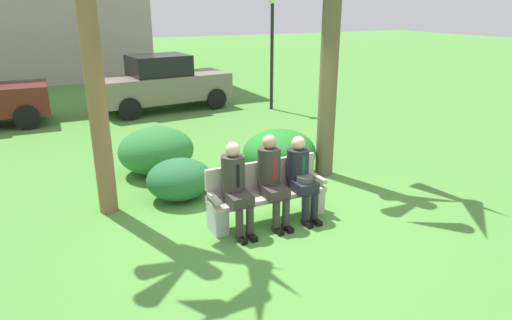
{
  "coord_description": "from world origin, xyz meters",
  "views": [
    {
      "loc": [
        -3.04,
        -5.72,
        3.12
      ],
      "look_at": [
        -0.1,
        0.2,
        0.85
      ],
      "focal_mm": 31.87,
      "sensor_mm": 36.0,
      "label": 1
    }
  ],
  "objects_px": {
    "street_lamp": "(272,41)",
    "seated_man_left": "(236,183)",
    "park_bench": "(266,194)",
    "seated_man_middle": "(272,175)",
    "parked_car_far": "(164,83)",
    "shrub_near_bench": "(279,153)",
    "seated_man_right": "(301,173)",
    "shrub_far_lawn": "(156,150)",
    "shrub_mid_lawn": "(179,179)"
  },
  "relations": [
    {
      "from": "seated_man_middle",
      "to": "shrub_near_bench",
      "type": "relative_size",
      "value": 0.95
    },
    {
      "from": "shrub_far_lawn",
      "to": "street_lamp",
      "type": "distance_m",
      "value": 6.39
    },
    {
      "from": "seated_man_left",
      "to": "street_lamp",
      "type": "relative_size",
      "value": 0.39
    },
    {
      "from": "park_bench",
      "to": "parked_car_far",
      "type": "xyz_separation_m",
      "value": [
        0.72,
        8.15,
        0.42
      ]
    },
    {
      "from": "park_bench",
      "to": "parked_car_far",
      "type": "height_order",
      "value": "parked_car_far"
    },
    {
      "from": "shrub_near_bench",
      "to": "shrub_far_lawn",
      "type": "height_order",
      "value": "shrub_far_lawn"
    },
    {
      "from": "shrub_mid_lawn",
      "to": "street_lamp",
      "type": "xyz_separation_m",
      "value": [
        4.67,
        5.42,
        1.74
      ]
    },
    {
      "from": "seated_man_middle",
      "to": "parked_car_far",
      "type": "relative_size",
      "value": 0.33
    },
    {
      "from": "seated_man_right",
      "to": "seated_man_left",
      "type": "bearing_deg",
      "value": 179.41
    },
    {
      "from": "shrub_near_bench",
      "to": "parked_car_far",
      "type": "relative_size",
      "value": 0.35
    },
    {
      "from": "seated_man_middle",
      "to": "shrub_mid_lawn",
      "type": "bearing_deg",
      "value": 123.15
    },
    {
      "from": "park_bench",
      "to": "street_lamp",
      "type": "height_order",
      "value": "street_lamp"
    },
    {
      "from": "seated_man_left",
      "to": "seated_man_middle",
      "type": "relative_size",
      "value": 0.97
    },
    {
      "from": "shrub_near_bench",
      "to": "shrub_far_lawn",
      "type": "xyz_separation_m",
      "value": [
        -2.06,
        1.18,
        0.01
      ]
    },
    {
      "from": "seated_man_right",
      "to": "parked_car_far",
      "type": "height_order",
      "value": "parked_car_far"
    },
    {
      "from": "shrub_near_bench",
      "to": "street_lamp",
      "type": "distance_m",
      "value": 6.05
    },
    {
      "from": "shrub_mid_lawn",
      "to": "parked_car_far",
      "type": "bearing_deg",
      "value": 76.33
    },
    {
      "from": "seated_man_right",
      "to": "shrub_far_lawn",
      "type": "distance_m",
      "value": 3.25
    },
    {
      "from": "shrub_near_bench",
      "to": "street_lamp",
      "type": "relative_size",
      "value": 0.42
    },
    {
      "from": "street_lamp",
      "to": "seated_man_left",
      "type": "bearing_deg",
      "value": -121.88
    },
    {
      "from": "park_bench",
      "to": "shrub_far_lawn",
      "type": "height_order",
      "value": "shrub_far_lawn"
    },
    {
      "from": "street_lamp",
      "to": "shrub_far_lawn",
      "type": "bearing_deg",
      "value": -139.4
    },
    {
      "from": "park_bench",
      "to": "seated_man_left",
      "type": "height_order",
      "value": "seated_man_left"
    },
    {
      "from": "seated_man_right",
      "to": "parked_car_far",
      "type": "bearing_deg",
      "value": 88.62
    },
    {
      "from": "seated_man_left",
      "to": "shrub_mid_lawn",
      "type": "distance_m",
      "value": 1.57
    },
    {
      "from": "seated_man_right",
      "to": "shrub_mid_lawn",
      "type": "distance_m",
      "value": 2.11
    },
    {
      "from": "park_bench",
      "to": "shrub_near_bench",
      "type": "height_order",
      "value": "park_bench"
    },
    {
      "from": "shrub_far_lawn",
      "to": "seated_man_right",
      "type": "bearing_deg",
      "value": -62.93
    },
    {
      "from": "park_bench",
      "to": "shrub_near_bench",
      "type": "xyz_separation_m",
      "value": [
        1.11,
        1.57,
        0.03
      ]
    },
    {
      "from": "seated_man_left",
      "to": "seated_man_middle",
      "type": "bearing_deg",
      "value": 0.32
    },
    {
      "from": "street_lamp",
      "to": "seated_man_middle",
      "type": "bearing_deg",
      "value": -118.29
    },
    {
      "from": "park_bench",
      "to": "seated_man_middle",
      "type": "distance_m",
      "value": 0.35
    },
    {
      "from": "seated_man_middle",
      "to": "parked_car_far",
      "type": "xyz_separation_m",
      "value": [
        0.69,
        8.28,
        0.09
      ]
    },
    {
      "from": "shrub_far_lawn",
      "to": "street_lamp",
      "type": "xyz_separation_m",
      "value": [
        4.69,
        4.02,
        1.63
      ]
    },
    {
      "from": "seated_man_left",
      "to": "shrub_far_lawn",
      "type": "xyz_separation_m",
      "value": [
        -0.4,
        2.87,
        -0.28
      ]
    },
    {
      "from": "seated_man_middle",
      "to": "seated_man_left",
      "type": "bearing_deg",
      "value": -179.68
    },
    {
      "from": "shrub_mid_lawn",
      "to": "shrub_far_lawn",
      "type": "bearing_deg",
      "value": 90.76
    },
    {
      "from": "shrub_near_bench",
      "to": "parked_car_far",
      "type": "height_order",
      "value": "parked_car_far"
    },
    {
      "from": "shrub_far_lawn",
      "to": "street_lamp",
      "type": "relative_size",
      "value": 0.43
    },
    {
      "from": "seated_man_left",
      "to": "shrub_mid_lawn",
      "type": "xyz_separation_m",
      "value": [
        -0.38,
        1.48,
        -0.39
      ]
    },
    {
      "from": "seated_man_middle",
      "to": "shrub_mid_lawn",
      "type": "xyz_separation_m",
      "value": [
        -0.96,
        1.47,
        -0.41
      ]
    },
    {
      "from": "shrub_near_bench",
      "to": "shrub_mid_lawn",
      "type": "height_order",
      "value": "shrub_near_bench"
    },
    {
      "from": "park_bench",
      "to": "seated_man_left",
      "type": "bearing_deg",
      "value": -167.41
    },
    {
      "from": "seated_man_left",
      "to": "shrub_far_lawn",
      "type": "distance_m",
      "value": 2.91
    },
    {
      "from": "seated_man_right",
      "to": "shrub_near_bench",
      "type": "bearing_deg",
      "value": 71.04
    },
    {
      "from": "park_bench",
      "to": "seated_man_right",
      "type": "xyz_separation_m",
      "value": [
        0.52,
        -0.13,
        0.29
      ]
    },
    {
      "from": "parked_car_far",
      "to": "street_lamp",
      "type": "distance_m",
      "value": 3.54
    },
    {
      "from": "park_bench",
      "to": "shrub_near_bench",
      "type": "distance_m",
      "value": 1.92
    },
    {
      "from": "shrub_far_lawn",
      "to": "seated_man_middle",
      "type": "bearing_deg",
      "value": -71.14
    },
    {
      "from": "shrub_near_bench",
      "to": "seated_man_right",
      "type": "bearing_deg",
      "value": -108.96
    }
  ]
}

